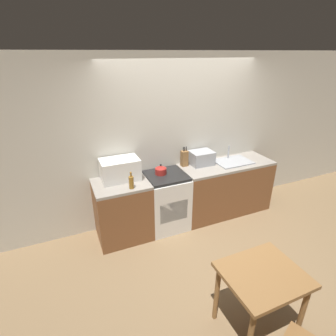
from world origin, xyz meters
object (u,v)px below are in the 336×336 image
(toaster_oven, at_px, (202,158))
(kettle, at_px, (161,170))
(microwave, at_px, (120,170))
(dining_table, at_px, (262,283))
(stove_range, at_px, (166,201))
(bottle, at_px, (131,182))

(toaster_oven, bearing_deg, kettle, -173.46)
(microwave, height_order, dining_table, microwave)
(stove_range, xyz_separation_m, dining_table, (0.14, -1.96, 0.17))
(toaster_oven, bearing_deg, dining_table, -104.67)
(stove_range, height_order, bottle, bottle)
(stove_range, xyz_separation_m, kettle, (-0.06, 0.06, 0.52))
(microwave, bearing_deg, toaster_oven, 1.18)
(stove_range, bearing_deg, microwave, 170.12)
(bottle, bearing_deg, dining_table, -67.45)
(bottle, bearing_deg, stove_range, 19.60)
(kettle, relative_size, dining_table, 0.23)
(bottle, distance_m, toaster_oven, 1.32)
(bottle, height_order, dining_table, bottle)
(dining_table, bearing_deg, kettle, 95.61)
(kettle, distance_m, microwave, 0.61)
(kettle, bearing_deg, stove_range, -43.63)
(stove_range, height_order, toaster_oven, toaster_oven)
(dining_table, bearing_deg, stove_range, 94.06)
(kettle, relative_size, toaster_oven, 0.47)
(stove_range, distance_m, microwave, 0.90)
(microwave, bearing_deg, stove_range, -9.88)
(microwave, height_order, toaster_oven, microwave)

